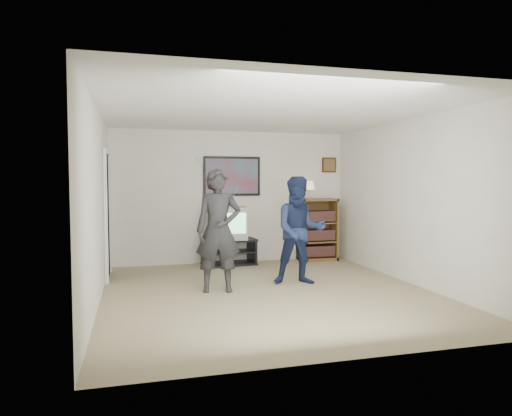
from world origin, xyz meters
name	(u,v)px	position (x,y,z in m)	size (l,w,h in m)	color
room_shell	(262,202)	(0.00, 0.35, 1.25)	(4.51, 5.00, 2.51)	#7E7150
media_stand	(229,252)	(-0.11, 2.23, 0.24)	(1.02, 0.63, 0.48)	black
crt_television	(227,223)	(-0.14, 2.23, 0.78)	(0.71, 0.60, 0.60)	#959691
bookshelf	(317,229)	(1.68, 2.28, 0.61)	(0.74, 0.42, 1.21)	brown
table_lamp	(309,190)	(1.49, 2.27, 1.39)	(0.22, 0.22, 0.35)	beige
person_tall	(218,230)	(-0.66, 0.25, 0.87)	(0.63, 0.42, 1.73)	#232425
person_short	(300,230)	(0.61, 0.40, 0.81)	(0.79, 0.62, 1.63)	#182344
controller_left	(212,201)	(-0.72, 0.46, 1.27)	(0.03, 0.11, 0.03)	white
controller_right	(299,211)	(0.66, 0.59, 1.10)	(0.03, 0.12, 0.03)	white
poster	(232,176)	(0.00, 2.48, 1.65)	(1.10, 0.03, 0.75)	black
air_vent	(203,160)	(-0.55, 2.48, 1.95)	(0.28, 0.02, 0.14)	white
small_picture	(329,165)	(2.00, 2.48, 1.88)	(0.30, 0.03, 0.30)	black
doorway	(107,216)	(-2.23, 1.60, 1.00)	(0.03, 0.85, 2.00)	black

